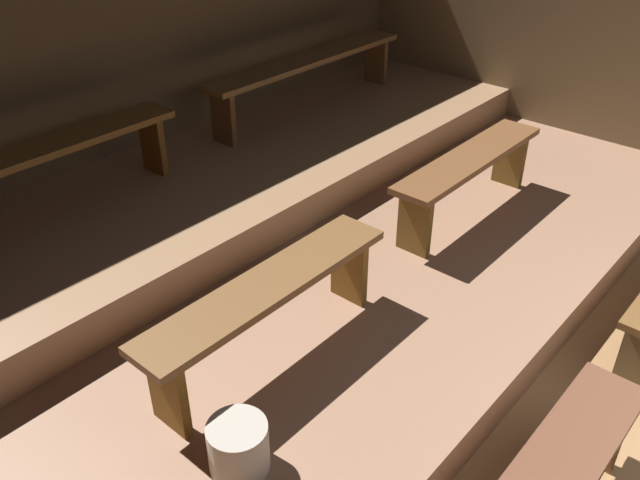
{
  "coord_description": "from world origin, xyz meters",
  "views": [
    {
      "loc": [
        -2.9,
        0.83,
        2.71
      ],
      "look_at": [
        -0.2,
        3.18,
        0.46
      ],
      "focal_mm": 36.69,
      "sensor_mm": 36.0,
      "label": 1
    }
  ],
  "objects_px": {
    "bench_lower_left": "(268,298)",
    "bench_lower_right": "(469,168)",
    "bench_middle_left": "(15,168)",
    "bench_floor_left": "(562,470)",
    "bench_middle_right": "(308,66)",
    "pail_lower": "(238,447)"
  },
  "relations": [
    {
      "from": "bench_middle_left",
      "to": "bench_middle_right",
      "type": "height_order",
      "value": "same"
    },
    {
      "from": "bench_middle_right",
      "to": "pail_lower",
      "type": "distance_m",
      "value": 3.83
    },
    {
      "from": "bench_floor_left",
      "to": "bench_lower_right",
      "type": "distance_m",
      "value": 2.42
    },
    {
      "from": "bench_lower_right",
      "to": "pail_lower",
      "type": "height_order",
      "value": "bench_lower_right"
    },
    {
      "from": "bench_lower_left",
      "to": "bench_middle_left",
      "type": "distance_m",
      "value": 1.92
    },
    {
      "from": "bench_lower_left",
      "to": "bench_lower_right",
      "type": "relative_size",
      "value": 1.0
    },
    {
      "from": "bench_lower_right",
      "to": "pail_lower",
      "type": "distance_m",
      "value": 2.72
    },
    {
      "from": "bench_middle_left",
      "to": "bench_middle_right",
      "type": "xyz_separation_m",
      "value": [
        2.73,
        0.0,
        0.0
      ]
    },
    {
      "from": "bench_floor_left",
      "to": "pail_lower",
      "type": "distance_m",
      "value": 1.41
    },
    {
      "from": "bench_lower_right",
      "to": "bench_middle_left",
      "type": "relative_size",
      "value": 0.7
    },
    {
      "from": "bench_lower_right",
      "to": "bench_middle_right",
      "type": "bearing_deg",
      "value": 79.56
    },
    {
      "from": "bench_lower_left",
      "to": "bench_lower_right",
      "type": "distance_m",
      "value": 2.05
    },
    {
      "from": "bench_lower_left",
      "to": "bench_middle_left",
      "type": "relative_size",
      "value": 0.7
    },
    {
      "from": "bench_floor_left",
      "to": "bench_lower_left",
      "type": "height_order",
      "value": "bench_lower_left"
    },
    {
      "from": "pail_lower",
      "to": "bench_lower_left",
      "type": "bearing_deg",
      "value": 33.87
    },
    {
      "from": "bench_floor_left",
      "to": "pail_lower",
      "type": "height_order",
      "value": "pail_lower"
    },
    {
      "from": "bench_lower_left",
      "to": "bench_middle_right",
      "type": "bearing_deg",
      "value": 38.03
    },
    {
      "from": "bench_lower_right",
      "to": "pail_lower",
      "type": "bearing_deg",
      "value": -171.05
    },
    {
      "from": "pail_lower",
      "to": "bench_lower_right",
      "type": "bearing_deg",
      "value": 8.95
    },
    {
      "from": "bench_floor_left",
      "to": "bench_middle_right",
      "type": "bearing_deg",
      "value": 57.59
    },
    {
      "from": "bench_lower_right",
      "to": "bench_middle_right",
      "type": "distance_m",
      "value": 1.92
    },
    {
      "from": "pail_lower",
      "to": "bench_middle_right",
      "type": "bearing_deg",
      "value": 37.2
    }
  ]
}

